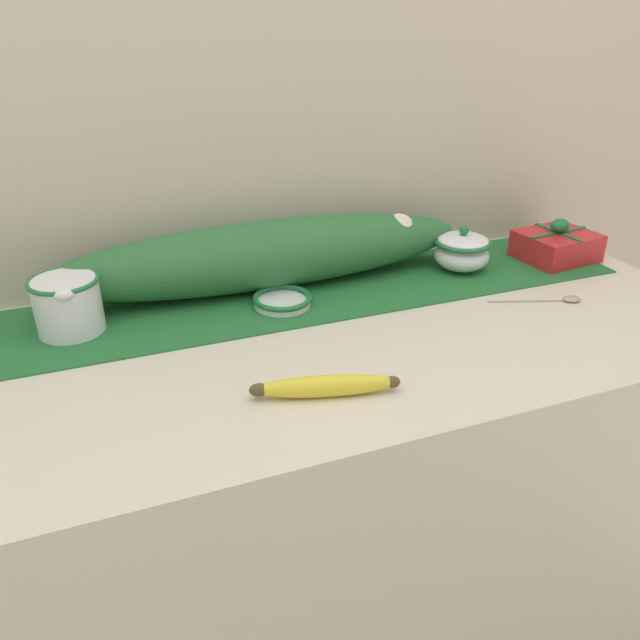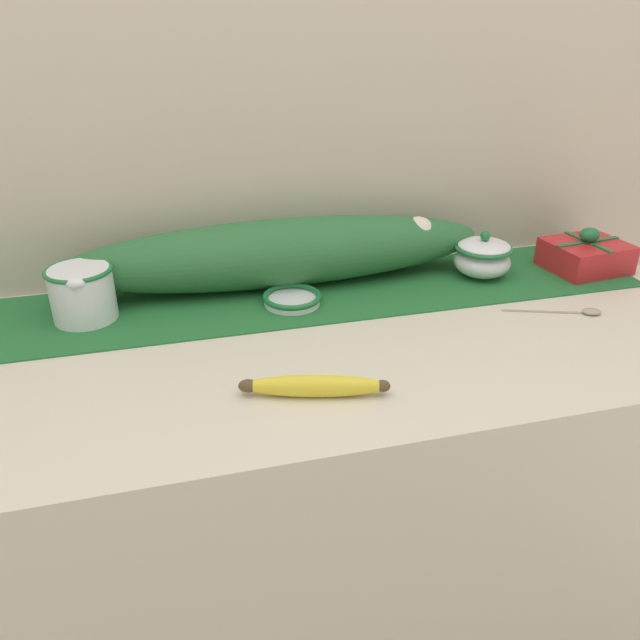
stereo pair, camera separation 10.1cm
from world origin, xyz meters
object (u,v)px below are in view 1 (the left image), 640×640
Objects in this scene: cream_pitcher at (67,303)px; sugar_bowl at (462,251)px; small_dish at (282,300)px; gift_box at (556,245)px; spoon at (563,299)px; banana at (325,386)px.

sugar_bowl is (0.78, -0.00, -0.01)m from cream_pitcher.
small_dish is 0.64m from gift_box.
sugar_bowl is at bearing 134.82° from spoon.
small_dish is (-0.41, -0.03, -0.03)m from sugar_bowl.
small_dish reaches higher than spoon.
cream_pitcher is 0.62× the size of banana.
cream_pitcher is 0.37m from small_dish.
small_dish is at bearing -179.42° from spoon.
sugar_bowl reaches higher than spoon.
gift_box reaches higher than spoon.
banana is at bearing -96.17° from small_dish.
small_dish is at bearing -175.22° from sugar_bowl.
spoon is at bearing -64.39° from sugar_bowl.
banana is (0.33, -0.34, -0.04)m from cream_pitcher.
sugar_bowl is at bearing 37.54° from banana.
gift_box reaches higher than banana.
spoon is 1.03× the size of gift_box.
banana is (-0.03, -0.31, 0.00)m from small_dish.
cream_pitcher reaches higher than gift_box.
gift_box is (0.13, 0.18, 0.03)m from spoon.
banana is (-0.44, -0.34, -0.03)m from sugar_bowl.
spoon is 0.23m from gift_box.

